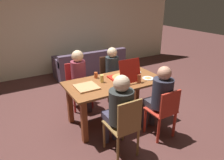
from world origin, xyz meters
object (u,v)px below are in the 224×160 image
Objects in this scene: pizza_box_0 at (123,77)px; person_0 at (160,95)px; drinking_glass_3 at (122,69)px; chair_2 at (110,75)px; person_2 at (114,70)px; plate_0 at (148,78)px; chair_3 at (78,83)px; person_3 at (80,75)px; drinking_glass_0 at (139,78)px; chair_0 at (164,112)px; pizza_box_1 at (87,87)px; plate_1 at (136,72)px; drinking_glass_1 at (102,79)px; person_1 at (119,108)px; chair_1 at (125,125)px; drinking_glass_2 at (96,75)px; couch at (90,66)px; dining_table at (115,88)px.

person_0 is at bearing -71.07° from pizza_box_0.
chair_2 is at bearing 86.36° from drinking_glass_3.
person_2 is 0.79m from pizza_box_0.
plate_0 is at bearing 71.57° from person_0.
chair_3 is 0.75× the size of person_3.
plate_0 is at bearing 11.28° from drinking_glass_0.
person_3 is (-0.78, 1.55, 0.25)m from chair_0.
chair_3 is at bearing 122.10° from drinking_glass_0.
person_2 is 0.96× the size of person_3.
pizza_box_0 is 1.44× the size of pizza_box_1.
chair_2 is 1.19m from drinking_glass_0.
plate_1 is (0.00, 0.38, 0.00)m from plate_0.
chair_0 is 6.40× the size of drinking_glass_1.
chair_3 is (0.00, 1.61, -0.22)m from person_1.
person_2 is 0.58m from plate_1.
person_1 reaches higher than drinking_glass_3.
person_0 is at bearing 13.01° from chair_1.
person_2 is 10.72× the size of drinking_glass_2.
person_3 is at bearing 109.74° from drinking_glass_2.
person_3 is 1.33m from plate_0.
chair_1 is 1.94m from chair_2.
pizza_box_0 is at bearing -53.65° from person_3.
pizza_box_0 is 0.40m from drinking_glass_1.
person_0 is 1.00× the size of person_3.
person_2 is at bearing 33.76° from drinking_glass_2.
pizza_box_1 is 1.14m from plate_0.
chair_3 reaches higher than couch.
person_3 is at bearing 125.83° from drinking_glass_0.
chair_0 is at bearing -88.30° from drinking_glass_3.
plate_1 is at bearing -29.95° from person_3.
chair_3 is 2.58× the size of pizza_box_1.
drinking_glass_0 is (-0.08, 0.46, 0.14)m from person_0.
couch is at bearing 89.95° from plate_0.
pizza_box_0 is at bearing -58.47° from chair_3.
couch is at bearing 86.90° from chair_0.
chair_1 is 1.47m from drinking_glass_3.
chair_0 is 0.71× the size of person_3.
dining_table is 1.83× the size of chair_2.
person_3 is 11.11× the size of drinking_glass_2.
chair_1 is 1.62m from person_3.
chair_0 reaches higher than dining_table.
person_3 is at bearing 118.56° from person_0.
drinking_glass_3 reaches higher than pizza_box_1.
chair_2 is at bearing 90.00° from person_2.
person_3 is 0.85m from drinking_glass_3.
dining_table is at bearing -66.79° from chair_3.
couch is at bearing 84.50° from drinking_glass_0.
dining_table is 15.78× the size of drinking_glass_2.
person_1 is at bearing -116.56° from dining_table.
person_3 is 8.30× the size of drinking_glass_0.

